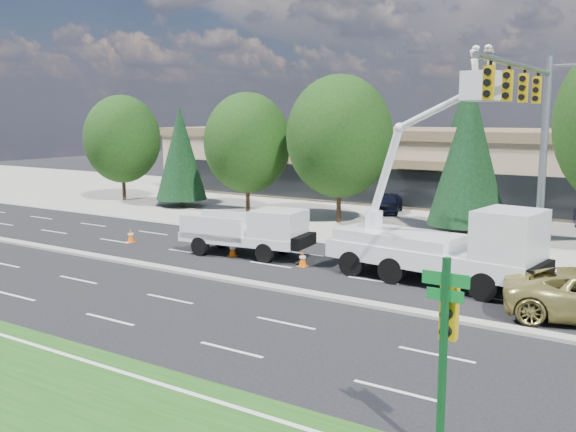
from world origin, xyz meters
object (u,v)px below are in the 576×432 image
Objects in this scene: street_sign_pole at (445,338)px; bucket_truck at (446,237)px; signal_mast at (534,128)px; utility_pickup at (251,236)px.

bucket_truck is at bearing 109.20° from street_sign_pole.
bucket_truck reaches higher than signal_mast.
street_sign_pole is (1.97, -15.45, -3.61)m from signal_mast.
street_sign_pole is 0.65× the size of utility_pickup.
bucket_truck reaches higher than street_sign_pole.
bucket_truck is (9.45, -0.14, 0.98)m from utility_pickup.
street_sign_pole reaches higher than utility_pickup.
street_sign_pole is at bearing -64.04° from bucket_truck.
bucket_truck is (-2.39, -2.92, -4.14)m from signal_mast.
signal_mast is 5.60m from bucket_truck.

